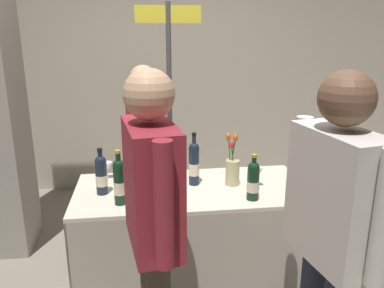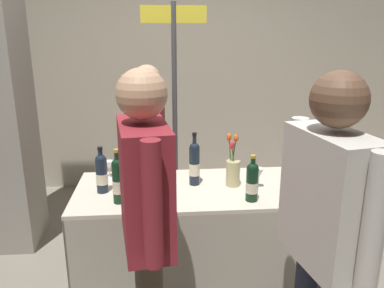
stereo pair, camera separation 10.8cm
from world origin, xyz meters
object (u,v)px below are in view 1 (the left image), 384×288
object	(u,v)px
tasting_table	(192,223)
wine_glass_mid	(258,173)
featured_wine_bottle	(101,174)
display_bottle_0	(194,163)
flower_vase	(232,169)
taster_foreground_right	(153,210)
booth_signpost	(169,98)
vendor_presenter	(145,144)
wine_glass_near_vendor	(107,167)

from	to	relation	value
tasting_table	wine_glass_mid	xyz separation A→B (m)	(0.43, -0.04, 0.35)
featured_wine_bottle	display_bottle_0	world-z (taller)	display_bottle_0
wine_glass_mid	flower_vase	world-z (taller)	flower_vase
wine_glass_mid	taster_foreground_right	xyz separation A→B (m)	(-0.71, -0.66, 0.10)
tasting_table	booth_signpost	xyz separation A→B (m)	(-0.07, 1.00, 0.68)
vendor_presenter	flower_vase	bearing A→B (deg)	50.13
display_bottle_0	flower_vase	distance (m)	0.26
vendor_presenter	wine_glass_near_vendor	bearing A→B (deg)	-26.65
wine_glass_near_vendor	booth_signpost	xyz separation A→B (m)	(0.49, 0.76, 0.34)
tasting_table	flower_vase	world-z (taller)	flower_vase
vendor_presenter	display_bottle_0	bearing A→B (deg)	36.18
flower_vase	booth_signpost	size ratio (longest dim) A/B	0.18
display_bottle_0	featured_wine_bottle	bearing A→B (deg)	-172.44
wine_glass_near_vendor	booth_signpost	bearing A→B (deg)	56.89
flower_vase	booth_signpost	xyz separation A→B (m)	(-0.34, 0.98, 0.32)
featured_wine_bottle	wine_glass_near_vendor	xyz separation A→B (m)	(0.01, 0.26, -0.04)
flower_vase	booth_signpost	bearing A→B (deg)	109.12
taster_foreground_right	wine_glass_near_vendor	bearing A→B (deg)	8.71
wine_glass_mid	vendor_presenter	world-z (taller)	vendor_presenter
wine_glass_mid	taster_foreground_right	size ratio (longest dim) A/B	0.08
taster_foreground_right	tasting_table	bearing A→B (deg)	-29.72
display_bottle_0	vendor_presenter	distance (m)	0.65
booth_signpost	display_bottle_0	bearing A→B (deg)	-84.64
tasting_table	taster_foreground_right	bearing A→B (deg)	-111.60
wine_glass_near_vendor	taster_foreground_right	xyz separation A→B (m)	(0.28, -0.94, 0.11)
wine_glass_mid	tasting_table	bearing A→B (deg)	175.26
featured_wine_bottle	wine_glass_mid	distance (m)	1.01
display_bottle_0	wine_glass_mid	xyz separation A→B (m)	(0.41, -0.10, -0.05)
featured_wine_bottle	booth_signpost	world-z (taller)	booth_signpost
featured_wine_bottle	booth_signpost	distance (m)	1.17
taster_foreground_right	display_bottle_0	bearing A→B (deg)	-29.53
wine_glass_mid	featured_wine_bottle	bearing A→B (deg)	178.98
tasting_table	taster_foreground_right	world-z (taller)	taster_foreground_right
display_bottle_0	taster_foreground_right	size ratio (longest dim) A/B	0.22
featured_wine_bottle	booth_signpost	bearing A→B (deg)	63.43
wine_glass_near_vendor	flower_vase	size ratio (longest dim) A/B	0.34
wine_glass_near_vendor	vendor_presenter	bearing A→B (deg)	55.64
featured_wine_bottle	display_bottle_0	distance (m)	0.60
wine_glass_near_vendor	wine_glass_mid	world-z (taller)	wine_glass_mid
booth_signpost	flower_vase	bearing A→B (deg)	-70.88
vendor_presenter	featured_wine_bottle	bearing A→B (deg)	-15.80
flower_vase	wine_glass_near_vendor	bearing A→B (deg)	165.12
wine_glass_mid	flower_vase	bearing A→B (deg)	160.86
display_bottle_0	wine_glass_near_vendor	size ratio (longest dim) A/B	2.98
vendor_presenter	tasting_table	bearing A→B (deg)	32.25
wine_glass_mid	vendor_presenter	size ratio (longest dim) A/B	0.09
flower_vase	booth_signpost	world-z (taller)	booth_signpost
featured_wine_bottle	flower_vase	xyz separation A→B (m)	(0.85, 0.04, -0.02)
booth_signpost	tasting_table	bearing A→B (deg)	-86.19
vendor_presenter	taster_foreground_right	distance (m)	1.33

